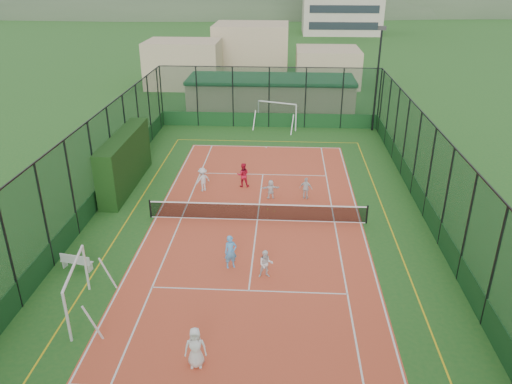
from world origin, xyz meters
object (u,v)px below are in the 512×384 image
(white_bench, at_px, (77,261))
(child_far_left, at_px, (203,179))
(child_near_left, at_px, (195,347))
(child_far_right, at_px, (306,188))
(child_near_right, at_px, (266,264))
(futsal_goal_near, at_px, (77,291))
(clubhouse, at_px, (271,95))
(child_far_back, at_px, (271,189))
(child_near_mid, at_px, (231,252))
(futsal_goal_far, at_px, (277,116))
(floodlight_ne, at_px, (377,80))
(coach, at_px, (243,175))

(white_bench, distance_m, child_far_left, 9.82)
(child_near_left, bearing_deg, child_far_right, 66.92)
(child_near_left, relative_size, child_near_right, 1.17)
(futsal_goal_near, relative_size, child_far_left, 2.23)
(child_near_right, bearing_deg, clubhouse, 82.34)
(child_near_left, relative_size, child_far_back, 1.34)
(child_near_mid, xyz_separation_m, child_near_right, (1.60, -0.68, -0.14))
(clubhouse, distance_m, futsal_goal_far, 5.54)
(floodlight_ne, distance_m, coach, 15.95)
(child_far_back, bearing_deg, floodlight_ne, -128.44)
(futsal_goal_far, distance_m, child_near_mid, 21.23)
(white_bench, height_order, child_near_right, child_near_right)
(child_near_left, xyz_separation_m, coach, (0.34, 15.19, -0.00))
(futsal_goal_far, height_order, child_near_mid, futsal_goal_far)
(clubhouse, height_order, child_far_right, clubhouse)
(clubhouse, bearing_deg, child_near_mid, -92.01)
(white_bench, relative_size, child_far_back, 1.29)
(child_far_left, relative_size, child_far_right, 1.13)
(child_far_left, xyz_separation_m, child_far_right, (6.17, -0.76, -0.09))
(child_near_mid, relative_size, child_far_right, 1.21)
(futsal_goal_near, relative_size, futsal_goal_far, 0.96)
(white_bench, distance_m, child_near_left, 8.44)
(child_near_mid, xyz_separation_m, child_far_right, (3.60, 7.51, -0.14))
(child_near_right, distance_m, child_far_right, 8.43)
(futsal_goal_far, bearing_deg, child_near_right, -70.72)
(futsal_goal_far, height_order, child_far_right, futsal_goal_far)
(white_bench, distance_m, child_near_mid, 6.90)
(floodlight_ne, relative_size, white_bench, 5.61)
(child_far_back, relative_size, coach, 0.75)
(floodlight_ne, height_order, clubhouse, floodlight_ne)
(floodlight_ne, distance_m, child_near_left, 29.36)
(child_far_left, bearing_deg, child_near_right, 75.33)
(clubhouse, xyz_separation_m, coach, (-1.13, -17.58, -0.80))
(child_near_left, relative_size, coach, 1.00)
(floodlight_ne, bearing_deg, coach, -128.61)
(clubhouse, height_order, child_far_left, clubhouse)
(child_far_right, bearing_deg, child_far_left, 10.88)
(child_near_mid, bearing_deg, child_far_right, 42.66)
(futsal_goal_near, height_order, child_far_right, futsal_goal_near)
(child_far_right, bearing_deg, child_near_mid, 82.23)
(child_near_right, bearing_deg, child_far_back, 81.26)
(futsal_goal_far, height_order, child_near_right, futsal_goal_far)
(clubhouse, bearing_deg, child_near_right, -88.59)
(coach, bearing_deg, child_near_mid, 87.15)
(child_near_mid, bearing_deg, coach, 69.53)
(child_far_back, bearing_deg, child_near_mid, 69.79)
(futsal_goal_far, xyz_separation_m, child_far_back, (-0.06, -13.71, -0.53))
(child_near_mid, bearing_deg, child_far_back, 56.48)
(child_near_right, bearing_deg, child_far_right, 67.21)
(child_far_back, bearing_deg, coach, -50.87)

